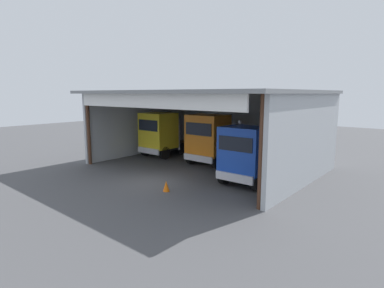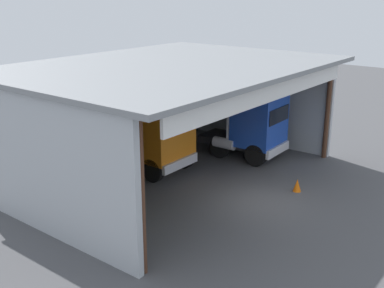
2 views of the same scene
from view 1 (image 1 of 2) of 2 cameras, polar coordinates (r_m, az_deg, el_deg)
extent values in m
plane|color=#4C4C4F|center=(18.30, -7.35, -6.96)|extent=(80.00, 80.00, 0.00)
cube|color=#ADB2B7|center=(25.78, 9.66, 3.54)|extent=(14.25, 0.24, 5.12)
cube|color=#ADB2B7|center=(26.45, -9.71, 3.68)|extent=(0.24, 10.30, 5.12)
cube|color=#ADB2B7|center=(18.14, 20.81, 0.64)|extent=(0.24, 10.30, 5.12)
cube|color=gray|center=(21.07, 2.07, 9.64)|extent=(14.85, 11.07, 0.20)
cylinder|color=#4C2D1E|center=(23.34, -18.72, 2.58)|extent=(0.24, 0.24, 5.12)
cylinder|color=#4C2D1E|center=(13.68, 12.79, -1.66)|extent=(0.24, 0.24, 5.12)
cube|color=white|center=(17.37, -8.43, 8.11)|extent=(12.82, 0.12, 0.90)
cube|color=yellow|center=(24.99, -6.29, 2.54)|extent=(2.49, 2.22, 2.83)
cube|color=black|center=(24.17, -8.21, 3.45)|extent=(2.10, 0.08, 0.85)
cube|color=silver|center=(24.44, -8.15, -1.25)|extent=(2.35, 0.18, 0.44)
cube|color=#232326|center=(26.57, -3.23, -0.25)|extent=(1.89, 3.54, 0.36)
cylinder|color=silver|center=(25.16, -2.47, 1.70)|extent=(0.18, 0.18, 2.51)
cylinder|color=silver|center=(26.69, -6.01, 2.10)|extent=(0.18, 0.18, 2.51)
cylinder|color=silver|center=(27.10, -5.39, 0.17)|extent=(0.57, 1.21, 0.56)
cylinder|color=black|center=(24.18, -5.17, -1.67)|extent=(0.31, 1.02, 1.01)
cylinder|color=black|center=(25.72, -8.61, -1.07)|extent=(0.31, 1.02, 1.01)
cylinder|color=black|center=(25.89, -1.47, -0.90)|extent=(0.31, 1.02, 1.01)
cylinder|color=black|center=(27.34, -4.90, -0.38)|extent=(0.31, 1.02, 1.01)
cube|color=orange|center=(21.79, 2.96, 1.73)|extent=(2.61, 2.19, 2.84)
cube|color=black|center=(20.86, 1.19, 2.78)|extent=(2.19, 0.09, 0.85)
cube|color=silver|center=(21.17, 1.12, -2.66)|extent=(2.45, 0.19, 0.44)
cube|color=#232326|center=(23.48, 5.53, -1.43)|extent=(1.98, 3.28, 0.36)
cylinder|color=silver|center=(22.17, 7.26, 1.47)|extent=(0.18, 0.18, 3.09)
cylinder|color=silver|center=(23.47, 2.46, 1.97)|extent=(0.18, 0.18, 3.09)
cylinder|color=silver|center=(23.87, 2.82, -0.93)|extent=(0.58, 1.21, 0.56)
cylinder|color=black|center=(21.09, 4.73, -3.16)|extent=(0.32, 1.12, 1.11)
cylinder|color=black|center=(22.43, -0.07, -2.37)|extent=(0.32, 1.12, 1.11)
cylinder|color=black|center=(22.91, 7.89, -2.21)|extent=(0.32, 1.12, 1.11)
cylinder|color=black|center=(24.15, 3.28, -1.53)|extent=(0.32, 1.12, 1.11)
cube|color=#1E47B7|center=(17.15, 9.87, -1.00)|extent=(2.42, 2.20, 2.53)
cube|color=black|center=(16.14, 8.05, 0.00)|extent=(2.01, 0.11, 0.76)
cube|color=silver|center=(16.50, 7.86, -6.22)|extent=(2.25, 0.22, 0.44)
cube|color=#232326|center=(18.91, 12.27, -4.24)|extent=(1.86, 3.15, 0.36)
cylinder|color=silver|center=(17.77, 14.78, -0.92)|extent=(0.18, 0.18, 2.97)
cylinder|color=silver|center=(18.71, 8.82, -0.21)|extent=(0.18, 0.18, 2.97)
cylinder|color=silver|center=(19.10, 9.01, -3.63)|extent=(0.59, 1.21, 0.56)
cylinder|color=black|center=(16.66, 12.15, -6.74)|extent=(0.33, 1.13, 1.12)
cylinder|color=black|center=(17.63, 6.11, -5.68)|extent=(0.33, 1.13, 1.12)
cylinder|color=black|center=(18.53, 15.12, -5.21)|extent=(0.33, 1.13, 1.12)
cylinder|color=black|center=(19.41, 9.51, -4.35)|extent=(0.33, 1.13, 1.12)
cylinder|color=#194CB2|center=(26.38, 3.91, -0.81)|extent=(0.58, 0.58, 0.93)
cube|color=red|center=(23.77, 12.80, -2.07)|extent=(0.90, 0.60, 1.00)
cone|color=orange|center=(16.40, -4.84, -7.83)|extent=(0.36, 0.36, 0.56)
camera|label=2|loc=(29.51, -45.64, 13.03)|focal=44.79mm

